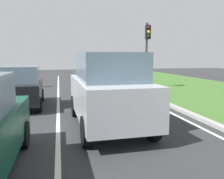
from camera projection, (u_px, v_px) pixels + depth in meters
name	position (u px, v px, depth m)	size (l,w,h in m)	color
ground_plane	(73.00, 101.00, 11.55)	(60.00, 60.00, 0.00)	#2D2D30
lane_line_center	(58.00, 102.00, 11.40)	(0.12, 32.00, 0.01)	silver
lane_line_right_edge	(142.00, 98.00, 12.34)	(0.12, 32.00, 0.01)	silver
grass_verge_right	(224.00, 95.00, 13.40)	(9.00, 48.00, 0.06)	#3D6628
curb_right	(151.00, 97.00, 12.44)	(0.24, 48.00, 0.12)	#9E9B93
car_suv_ahead	(107.00, 90.00, 7.23)	(2.05, 4.54, 2.28)	#B7BABF
car_hatchback_far	(21.00, 87.00, 10.12)	(1.83, 3.75, 1.78)	black
traffic_light_near_right	(147.00, 44.00, 15.54)	(0.32, 0.50, 4.39)	#2D2D2D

